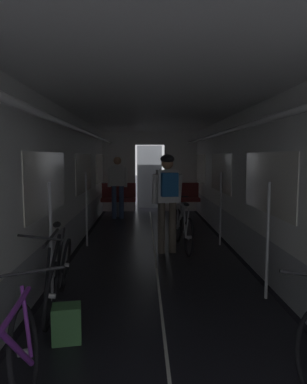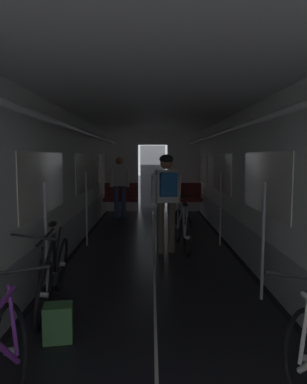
# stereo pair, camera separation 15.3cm
# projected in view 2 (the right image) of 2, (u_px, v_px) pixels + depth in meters

# --- Properties ---
(train_car_shell) EXTENTS (3.14, 12.34, 2.57)m
(train_car_shell) POSITION_uv_depth(u_px,v_px,m) (154.00, 156.00, 5.58)
(train_car_shell) COLOR black
(train_car_shell) RESTS_ON ground
(bench_seat_far_left) EXTENTS (0.98, 0.51, 0.95)m
(bench_seat_far_left) POSITION_uv_depth(u_px,v_px,m) (121.00, 196.00, 10.14)
(bench_seat_far_left) COLOR gray
(bench_seat_far_left) RESTS_ON ground
(bench_seat_far_right) EXTENTS (0.98, 0.51, 0.95)m
(bench_seat_far_right) POSITION_uv_depth(u_px,v_px,m) (184.00, 196.00, 10.15)
(bench_seat_far_right) COLOR gray
(bench_seat_far_right) RESTS_ON ground
(bicycle_black) EXTENTS (0.44, 1.69, 0.96)m
(bicycle_black) POSITION_uv_depth(u_px,v_px,m) (53.00, 273.00, 4.04)
(bicycle_black) COLOR black
(bicycle_black) RESTS_ON ground
(person_cyclist_aisle) EXTENTS (0.55, 0.43, 1.73)m
(person_cyclist_aisle) POSITION_uv_depth(u_px,v_px,m) (167.00, 193.00, 6.20)
(person_cyclist_aisle) COLOR brown
(person_cyclist_aisle) RESTS_ON ground
(bicycle_silver_in_aisle) EXTENTS (0.44, 1.69, 0.94)m
(bicycle_silver_in_aisle) POSITION_uv_depth(u_px,v_px,m) (182.00, 229.00, 6.53)
(bicycle_silver_in_aisle) COLOR black
(bicycle_silver_in_aisle) RESTS_ON ground
(person_standing_near_bench) EXTENTS (0.53, 0.23, 1.69)m
(person_standing_near_bench) POSITION_uv_depth(u_px,v_px,m) (120.00, 183.00, 9.73)
(person_standing_near_bench) COLOR #384C75
(person_standing_near_bench) RESTS_ON ground
(backpack_on_floor) EXTENTS (0.29, 0.24, 0.34)m
(backpack_on_floor) POSITION_uv_depth(u_px,v_px,m) (58.00, 323.00, 3.29)
(backpack_on_floor) COLOR #3D703D
(backpack_on_floor) RESTS_ON ground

